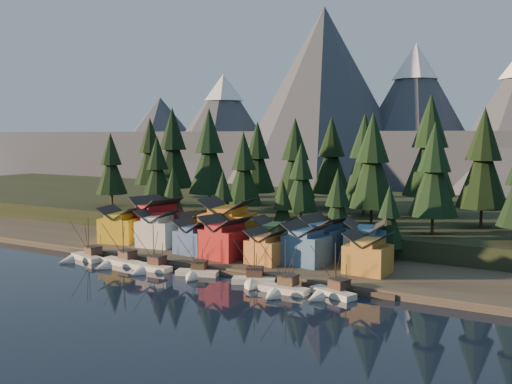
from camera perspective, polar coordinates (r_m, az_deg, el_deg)
The scene contains 45 objects.
ground at distance 108.60m, azimuth -9.64°, elevation -9.58°, with size 500.00×500.00×0.00m, color black.
shore_strip at distance 140.67m, azimuth 0.84°, elevation -5.63°, with size 400.00×50.00×1.50m, color #393229.
hillside at distance 184.96m, azimuth 8.41°, elevation -2.22°, with size 420.00×100.00×6.00m, color black.
dock at distance 121.22m, azimuth -4.63°, elevation -7.64°, with size 80.00×4.00×1.00m, color #463E32.
mountain_ridge at distance 302.56m, azimuth 16.41°, elevation 5.09°, with size 560.00×190.00×90.00m.
boat_0 at distance 136.15m, azimuth -17.00°, elevation -5.73°, with size 10.11×10.55×10.86m.
boat_1 at distance 128.99m, azimuth -13.72°, elevation -6.29°, with size 10.57×11.33×11.03m.
boat_2 at distance 122.33m, azimuth -10.67°, elevation -6.85°, with size 9.08×9.88×10.77m.
boat_3 at distance 116.60m, azimuth -6.07°, elevation -7.51°, with size 9.26×9.65×9.99m.
boat_4 at distance 109.77m, azimuth -0.29°, elevation -8.18°, with size 8.95×9.48×10.72m.
boat_5 at distance 103.81m, azimuth 2.52°, elevation -9.05°, with size 9.55×10.38×10.91m.
boat_6 at distance 102.63m, azimuth 7.32°, elevation -9.29°, with size 9.50×9.95×10.59m.
house_front_0 at distance 147.82m, azimuth -13.39°, elevation -3.10°, with size 10.52×10.14×8.91m.
house_front_1 at distance 140.68m, azimuth -9.81°, elevation -3.48°, with size 9.72×9.43×8.88m.
house_front_2 at distance 131.23m, azimuth -6.02°, elevation -4.36°, with size 8.54×8.60×7.74m.
house_front_3 at distance 125.59m, azimuth -3.12°, elevation -4.43°, with size 10.24×9.88×9.23m.
house_front_4 at distance 120.81m, azimuth 1.03°, elevation -5.36°, with size 7.39×7.92×7.15m.
house_front_5 at distance 119.74m, azimuth 5.06°, elevation -5.07°, with size 9.29×8.64×8.78m.
house_front_6 at distance 114.15m, azimuth 11.13°, elevation -5.88°, with size 8.50×8.08×8.10m.
house_back_0 at distance 147.57m, azimuth -9.96°, elevation -2.57°, with size 12.21×11.90×11.17m.
house_back_1 at distance 139.82m, azimuth -6.03°, elevation -3.67°, with size 8.66×8.72×8.02m.
house_back_2 at distance 135.17m, azimuth -2.86°, elevation -3.08°, with size 12.73×11.95×11.98m.
house_back_3 at distance 129.01m, azimuth 1.84°, elevation -4.33°, with size 9.00×8.16×8.50m.
house_back_4 at distance 126.59m, azimuth 6.82°, elevation -4.40°, with size 10.19×9.95×9.17m.
house_back_5 at distance 121.60m, azimuth 10.86°, elevation -4.85°, with size 10.12×10.19×9.32m.
tree_hill_0 at distance 185.22m, azimuth -14.29°, elevation 2.54°, with size 9.96×9.96×23.20m.
tree_hill_1 at distance 189.14m, azimuth -8.31°, elevation 4.08°, with size 13.46×13.46×31.36m.
tree_hill_2 at distance 167.56m, azimuth -9.84°, elevation 2.14°, with size 9.56×9.56×22.26m.
tree_hill_3 at distance 170.84m, azimuth -4.69°, elevation 3.78°, with size 13.08×13.08×30.47m.
tree_hill_4 at distance 179.34m, azimuth 0.15°, elevation 3.24°, with size 11.47×11.47×26.73m.
tree_hill_5 at distance 152.86m, azimuth -1.26°, elevation 2.12°, with size 10.07×10.07×23.45m.
tree_hill_6 at distance 162.07m, azimuth 3.92°, elevation 3.07°, with size 11.74×11.74×27.36m.
tree_hill_7 at distance 142.69m, azimuth 4.52°, elevation 1.21°, with size 8.84×8.84×20.59m.
tree_hill_8 at distance 161.58m, azimuth 10.78°, elevation 3.22°, with size 12.28×12.28×28.60m.
tree_hill_9 at distance 142.94m, azimuth 11.56°, elevation 2.77°, with size 12.07×12.07×28.12m.
tree_hill_10 at distance 164.73m, azimuth 16.99°, elevation 4.11°, with size 14.51×14.51×33.80m.
tree_hill_11 at distance 133.93m, azimuth 17.37°, elevation 1.81°, with size 10.95×10.95×25.51m.
tree_hill_12 at distance 148.11m, azimuth 21.78°, elevation 2.80°, with size 12.53×12.53×29.19m.
tree_hill_15 at distance 175.90m, azimuth 7.54°, elevation 3.40°, with size 12.11×12.11×28.21m.
tree_hill_16 at distance 208.33m, azimuth -10.50°, elevation 3.79°, with size 12.28×12.28×28.61m.
tree_shore_0 at distance 154.40m, azimuth -8.27°, elevation -0.60°, with size 7.92×7.92×18.45m.
tree_shore_1 at distance 145.12m, azimuth -3.30°, elevation -1.04°, with size 7.76×7.76×18.08m.
tree_shore_2 at distance 136.73m, azimuth 2.68°, elevation -1.85°, with size 7.04×7.04×16.39m.
tree_shore_3 at distance 130.73m, azimuth 8.14°, elevation -1.49°, with size 8.39×8.39×19.53m.
tree_shore_4 at distance 127.06m, azimuth 13.16°, elevation -2.62°, with size 6.98×6.98×16.27m.
Camera 1 is at (67.09, -80.44, 28.70)m, focal length 40.00 mm.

